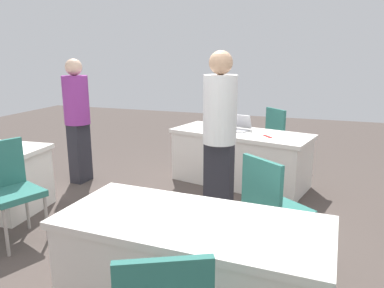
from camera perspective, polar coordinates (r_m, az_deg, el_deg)
The scene contains 11 objects.
ground_plane at distance 3.98m, azimuth -1.68°, elevation -12.61°, with size 14.40×14.40×0.00m, color #4C423D.
table_foreground at distance 5.16m, azimuth 7.34°, elevation -2.08°, with size 1.98×1.18×0.73m.
table_mid_left at distance 2.63m, azimuth 0.00°, elevation -18.50°, with size 1.79×0.88×0.73m.
chair_tucked_left at distance 3.93m, azimuth -25.96°, elevation -5.63°, with size 0.57×0.57×0.96m.
chair_tucked_right at distance 5.93m, azimuth 13.41°, elevation 1.44°, with size 0.62×0.62×0.94m.
chair_back_row at distance 3.15m, azimuth 12.08°, elevation -9.08°, with size 0.62×0.62×0.97m.
person_attendee_standing at distance 3.80m, azimuth 4.23°, elevation 2.17°, with size 0.36×0.36×1.79m.
person_attendee_browsing at distance 5.32m, azimuth -17.08°, elevation 4.25°, with size 0.37×0.37×1.69m.
laptop_silver at distance 5.17m, azimuth 6.87°, elevation 2.52°, with size 0.38×0.36×0.21m.
yarn_ball at distance 5.18m, azimuth 3.11°, elevation 2.84°, with size 0.12×0.12×0.12m, color #3F5999.
scissors_red at distance 4.84m, azimuth 11.41°, elevation 1.14°, with size 0.18×0.04×0.01m, color red.
Camera 1 is at (-1.27, 3.33, 1.77)m, focal length 35.06 mm.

